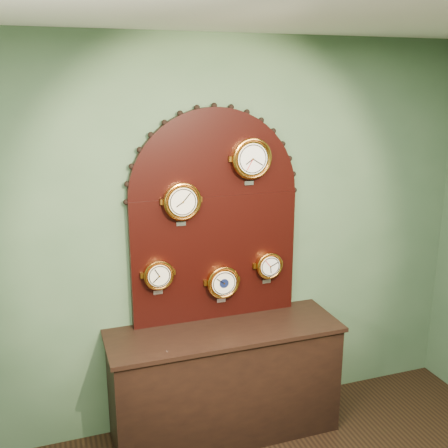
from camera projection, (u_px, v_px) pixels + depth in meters
name	position (u px, v px, depth m)	size (l,w,h in m)	color
wall_back	(213.00, 240.00, 3.76)	(4.00, 4.00, 0.00)	#476646
shop_counter	(225.00, 384.00, 3.78)	(1.60, 0.50, 0.80)	black
display_board	(215.00, 210.00, 3.66)	(1.26, 0.06, 1.53)	black
roman_clock	(182.00, 201.00, 3.49)	(0.26, 0.08, 0.31)	orange
arabic_clock	(251.00, 158.00, 3.58)	(0.28, 0.08, 0.33)	orange
hygrometer	(158.00, 275.00, 3.57)	(0.21, 0.08, 0.26)	orange
barometer	(223.00, 282.00, 3.74)	(0.24, 0.08, 0.29)	orange
tide_clock	(269.00, 265.00, 3.83)	(0.20, 0.08, 0.25)	orange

